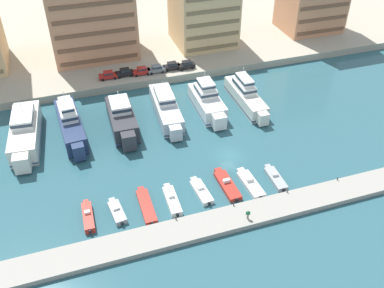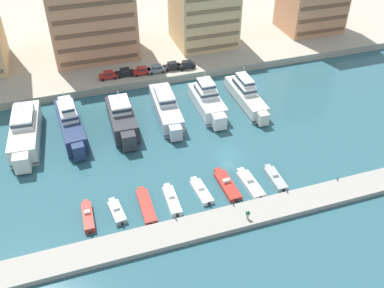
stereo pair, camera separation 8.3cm
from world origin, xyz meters
name	(u,v)px [view 1 (the left image)]	position (x,y,z in m)	size (l,w,h in m)	color
ground_plane	(229,156)	(0.00, 0.00, 0.00)	(400.00, 400.00, 0.00)	#2D5B66
quay_promenade	(147,23)	(0.00, 64.01, 0.89)	(180.00, 70.00, 1.79)	#ADA38E
pier_dock	(265,210)	(0.00, -14.91, 0.45)	(120.00, 4.80, 0.90)	#9E998E
yacht_ivory_far_left	(25,132)	(-34.96, 16.24, 2.23)	(6.32, 20.00, 7.24)	silver
yacht_navy_left	(70,124)	(-26.59, 15.97, 2.40)	(4.91, 18.55, 8.28)	navy
yacht_charcoal_mid_left	(122,119)	(-16.75, 14.68, 2.29)	(5.03, 15.96, 7.38)	#333338
yacht_silver_center_left	(166,107)	(-7.32, 16.38, 1.99)	(5.23, 18.85, 6.75)	silver
yacht_white_center	(207,101)	(1.40, 15.57, 2.32)	(4.88, 15.46, 8.20)	white
yacht_ivory_center_right	(246,95)	(10.12, 15.43, 2.13)	(3.79, 17.83, 7.72)	silver
motorboat_red_far_left	(88,217)	(-26.51, -7.63, 0.55)	(1.69, 6.82, 1.48)	red
motorboat_grey_left	(117,212)	(-22.09, -7.90, 0.47)	(2.35, 5.96, 1.26)	#9EA3A8
motorboat_red_mid_left	(146,206)	(-17.42, -8.01, 0.36)	(1.95, 8.52, 0.81)	red
motorboat_white_center_left	(172,200)	(-13.22, -8.23, 0.50)	(1.94, 7.33, 1.45)	white
motorboat_white_center	(201,191)	(-8.03, -7.66, 0.41)	(2.39, 6.86, 1.23)	white
motorboat_red_center_right	(227,185)	(-3.38, -7.51, 0.40)	(2.38, 8.35, 1.32)	red
motorboat_white_mid_right	(250,184)	(0.46, -8.49, 0.40)	(2.50, 7.90, 1.32)	white
motorboat_grey_right	(275,178)	(5.08, -8.59, 0.42)	(1.96, 6.83, 1.27)	#9EA3A8
car_red_far_left	(108,75)	(-16.49, 32.57, 2.76)	(4.13, 1.99, 1.80)	red
car_black_left	(125,72)	(-12.68, 32.66, 2.76)	(4.13, 1.98, 1.80)	black
car_red_mid_left	(142,71)	(-8.78, 32.14, 2.76)	(4.13, 1.98, 1.80)	red
car_grey_center_left	(156,69)	(-5.30, 32.00, 2.76)	(4.11, 1.94, 1.80)	slate
car_black_center	(172,66)	(-1.46, 32.31, 2.76)	(4.13, 1.98, 1.80)	black
car_black_center_right	(187,64)	(2.05, 31.82, 2.76)	(4.16, 2.04, 1.80)	black
apartment_block_left	(90,13)	(-17.31, 47.54, 12.02)	(20.32, 16.92, 22.38)	tan
apartment_block_mid_left	(203,12)	(10.73, 44.84, 9.83)	(15.12, 15.03, 17.95)	#E0BC84
pedestrian_near_edge	(248,214)	(-3.44, -15.93, 1.91)	(0.63, 0.38, 1.72)	#7A6B56
bollard_west	(176,218)	(-13.87, -12.76, 1.22)	(0.20, 0.20, 0.61)	#2D2D33
bollard_west_mid	(234,204)	(-4.42, -12.76, 1.22)	(0.20, 0.20, 0.61)	#2D2D33
bollard_east_mid	(287,191)	(5.03, -12.76, 1.22)	(0.20, 0.20, 0.61)	#2D2D33
bollard_east	(338,179)	(14.48, -12.76, 1.22)	(0.20, 0.20, 0.61)	#2D2D33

